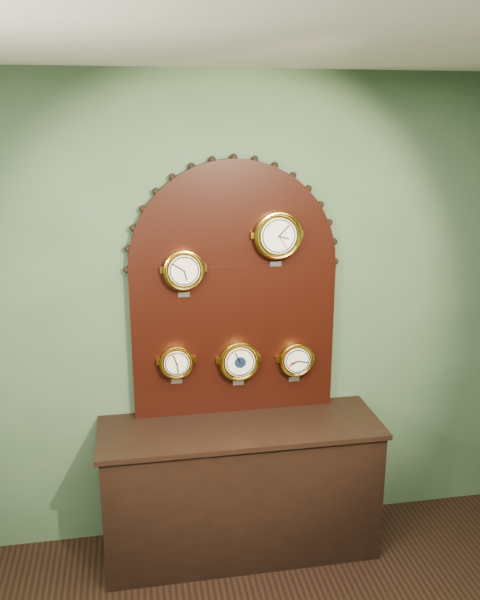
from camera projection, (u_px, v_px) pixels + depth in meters
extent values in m
plane|color=#3E583C|center=(233.00, 318.00, 3.75)|extent=(4.00, 0.00, 4.00)
cube|color=black|center=(241.00, 490.00, 3.77)|extent=(1.60, 0.50, 0.80)
cube|color=black|center=(234.00, 339.00, 3.74)|extent=(1.20, 0.06, 0.90)
cylinder|color=black|center=(234.00, 265.00, 3.62)|extent=(1.20, 0.06, 1.20)
cylinder|color=gold|center=(184.00, 269.00, 3.51)|extent=(0.22, 0.08, 0.22)
torus|color=gold|center=(184.00, 271.00, 3.48)|extent=(0.23, 0.02, 0.23)
cylinder|color=white|center=(184.00, 271.00, 3.47)|extent=(0.17, 0.01, 0.17)
cube|color=#BABAC1|center=(184.00, 295.00, 3.58)|extent=(0.06, 0.01, 0.03)
cylinder|color=gold|center=(277.00, 235.00, 3.55)|extent=(0.26, 0.08, 0.26)
torus|color=gold|center=(279.00, 236.00, 3.52)|extent=(0.28, 0.03, 0.28)
cylinder|color=white|center=(279.00, 236.00, 3.51)|extent=(0.20, 0.01, 0.20)
cube|color=#BABAC1|center=(276.00, 264.00, 3.62)|extent=(0.06, 0.01, 0.03)
cylinder|color=gold|center=(176.00, 361.00, 3.65)|extent=(0.18, 0.08, 0.18)
torus|color=gold|center=(177.00, 363.00, 3.62)|extent=(0.20, 0.02, 0.20)
cylinder|color=white|center=(177.00, 364.00, 3.61)|extent=(0.15, 0.01, 0.15)
cube|color=#BABAC1|center=(177.00, 381.00, 3.71)|extent=(0.06, 0.01, 0.03)
cylinder|color=gold|center=(239.00, 360.00, 3.72)|extent=(0.22, 0.08, 0.22)
torus|color=gold|center=(240.00, 362.00, 3.69)|extent=(0.24, 0.02, 0.24)
cylinder|color=white|center=(240.00, 362.00, 3.68)|extent=(0.18, 0.01, 0.18)
cube|color=#BABAC1|center=(238.00, 383.00, 3.78)|extent=(0.07, 0.01, 0.03)
cylinder|color=#0D173A|center=(240.00, 363.00, 3.68)|extent=(0.07, 0.00, 0.07)
cylinder|color=gold|center=(296.00, 359.00, 3.78)|extent=(0.19, 0.08, 0.19)
torus|color=gold|center=(297.00, 361.00, 3.75)|extent=(0.21, 0.02, 0.21)
cylinder|color=white|center=(297.00, 361.00, 3.74)|extent=(0.15, 0.01, 0.15)
cube|color=#BABAC1|center=(294.00, 379.00, 3.84)|extent=(0.06, 0.01, 0.03)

